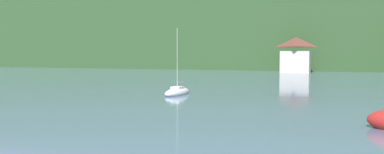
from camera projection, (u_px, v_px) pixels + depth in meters
wooded_hillside at (256, 35)px, 123.53m from camera, size 352.00×71.45×36.29m
shore_building_west at (296, 55)px, 75.94m from camera, size 5.18×5.62×6.30m
sailboat_far_6 at (177, 92)px, 36.69m from camera, size 1.57×4.18×5.91m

